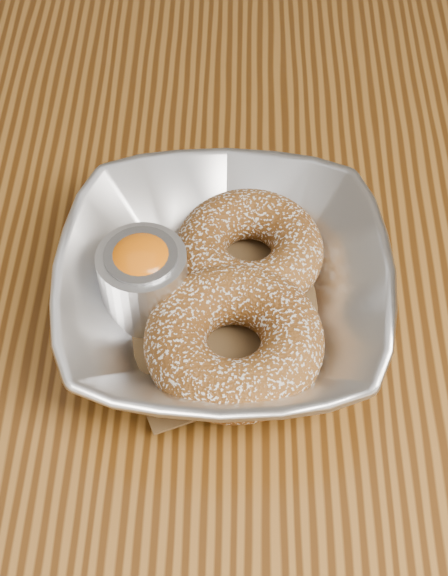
{
  "coord_description": "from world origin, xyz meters",
  "views": [
    {
      "loc": [
        0.12,
        -0.36,
        1.23
      ],
      "look_at": [
        0.12,
        -0.02,
        0.78
      ],
      "focal_mm": 55.0,
      "sensor_mm": 36.0,
      "label": 1
    }
  ],
  "objects_px": {
    "donut_front": "(234,341)",
    "ramekin": "(143,277)",
    "donut_back": "(249,250)",
    "serving_bowl": "(224,292)",
    "table": "(72,366)"
  },
  "relations": [
    {
      "from": "table",
      "to": "ramekin",
      "type": "bearing_deg",
      "value": -15.52
    },
    {
      "from": "donut_back",
      "to": "ramekin",
      "type": "xyz_separation_m",
      "value": [
        -0.07,
        -0.03,
        0.01
      ]
    },
    {
      "from": "donut_front",
      "to": "ramekin",
      "type": "bearing_deg",
      "value": 143.89
    },
    {
      "from": "serving_bowl",
      "to": "donut_back",
      "type": "height_order",
      "value": "serving_bowl"
    },
    {
      "from": "donut_front",
      "to": "ramekin",
      "type": "relative_size",
      "value": 1.93
    },
    {
      "from": "table",
      "to": "donut_back",
      "type": "distance_m",
      "value": 0.18
    },
    {
      "from": "donut_front",
      "to": "ramekin",
      "type": "distance_m",
      "value": 0.07
    },
    {
      "from": "table",
      "to": "serving_bowl",
      "type": "bearing_deg",
      "value": -9.92
    },
    {
      "from": "donut_back",
      "to": "ramekin",
      "type": "bearing_deg",
      "value": -154.65
    },
    {
      "from": "table",
      "to": "ramekin",
      "type": "xyz_separation_m",
      "value": [
        0.07,
        -0.02,
        0.14
      ]
    },
    {
      "from": "serving_bowl",
      "to": "donut_front",
      "type": "relative_size",
      "value": 1.93
    },
    {
      "from": "ramekin",
      "to": "donut_front",
      "type": "bearing_deg",
      "value": -36.11
    },
    {
      "from": "serving_bowl",
      "to": "ramekin",
      "type": "bearing_deg",
      "value": 177.55
    },
    {
      "from": "donut_front",
      "to": "serving_bowl",
      "type": "bearing_deg",
      "value": 99.81
    },
    {
      "from": "donut_back",
      "to": "donut_front",
      "type": "distance_m",
      "value": 0.08
    }
  ]
}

